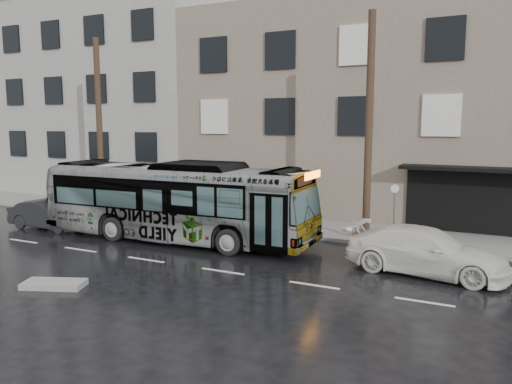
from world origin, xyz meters
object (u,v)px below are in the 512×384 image
utility_pole_rear (99,127)px  white_sedan (426,251)px  utility_pole_front (369,129)px  dark_sedan (50,215)px  bus (176,201)px  sign_post (394,214)px

utility_pole_rear → white_sedan: utility_pole_rear is taller
utility_pole_front → dark_sedan: (-13.83, -3.57, -3.97)m
utility_pole_rear → bus: utility_pole_rear is taller
sign_post → dark_sedan: (-14.93, -3.57, -0.67)m
sign_post → utility_pole_front: bearing=180.0°
utility_pole_rear → bus: (6.72, -2.82, -3.00)m
utility_pole_front → utility_pole_rear: size_ratio=1.00×
dark_sedan → sign_post: bearing=-77.3°
utility_pole_rear → bus: 7.88m
sign_post → white_sedan: sign_post is taller
bus → dark_sedan: 6.66m
utility_pole_rear → sign_post: utility_pole_rear is taller
utility_pole_front → dark_sedan: size_ratio=2.19×
white_sedan → dark_sedan: (-16.56, -0.55, -0.07)m
dark_sedan → bus: bearing=-84.2°
utility_pole_rear → dark_sedan: utility_pole_rear is taller
utility_pole_front → bus: 8.36m
utility_pole_rear → utility_pole_front: bearing=0.0°
utility_pole_front → utility_pole_rear: (-14.00, 0.00, 0.00)m
utility_pole_rear → dark_sedan: size_ratio=2.19×
utility_pole_front → white_sedan: 5.64m
bus → sign_post: bearing=-73.0°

